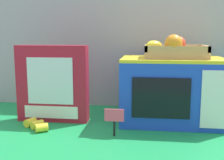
% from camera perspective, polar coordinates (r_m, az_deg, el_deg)
% --- Properties ---
extents(ground_plane, '(1.70, 1.70, 0.00)m').
position_cam_1_polar(ground_plane, '(1.20, 5.16, -8.43)').
color(ground_plane, '#198C47').
rests_on(ground_plane, ground).
extents(display_back_panel, '(1.61, 0.03, 0.58)m').
position_cam_1_polar(display_back_panel, '(1.41, 5.76, 6.30)').
color(display_back_panel, '#A0A3A8').
rests_on(display_back_panel, ground).
extents(toy_microwave, '(0.41, 0.27, 0.27)m').
position_cam_1_polar(toy_microwave, '(1.20, 11.92, -1.98)').
color(toy_microwave, blue).
rests_on(toy_microwave, ground).
extents(food_groups_crate, '(0.25, 0.18, 0.09)m').
position_cam_1_polar(food_groups_crate, '(1.16, 12.34, 5.81)').
color(food_groups_crate, tan).
rests_on(food_groups_crate, toy_microwave).
extents(cookie_set_box, '(0.30, 0.06, 0.32)m').
position_cam_1_polar(cookie_set_box, '(1.20, -11.89, -0.75)').
color(cookie_set_box, '#B2192D').
rests_on(cookie_set_box, ground).
extents(price_sign, '(0.07, 0.01, 0.10)m').
position_cam_1_polar(price_sign, '(1.02, 0.44, -7.68)').
color(price_sign, black).
rests_on(price_sign, ground).
extents(loose_toy_banana, '(0.12, 0.11, 0.03)m').
position_cam_1_polar(loose_toy_banana, '(1.14, -14.99, -8.71)').
color(loose_toy_banana, yellow).
rests_on(loose_toy_banana, ground).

